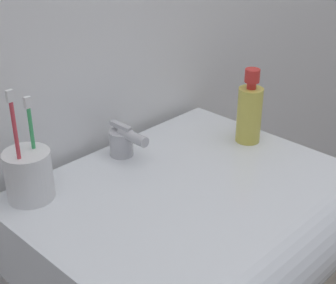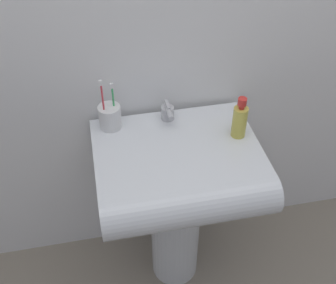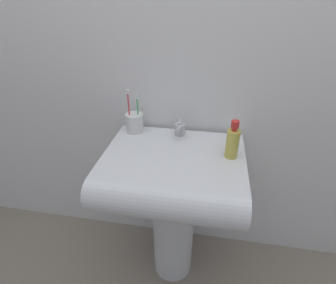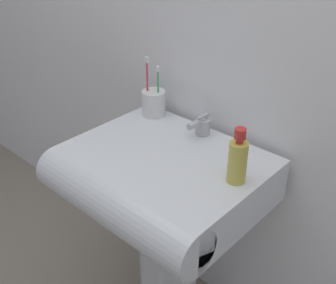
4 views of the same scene
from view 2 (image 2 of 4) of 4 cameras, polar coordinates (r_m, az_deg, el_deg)
The scene contains 7 objects.
ground_plane at distance 2.13m, azimuth 0.90°, elevation -16.40°, with size 6.00×6.00×0.00m, color gray.
wall_back at distance 1.52m, azimuth -0.83°, elevation 18.11°, with size 5.00×0.05×2.40m, color white.
sink_pedestal at distance 1.87m, azimuth 1.00°, elevation -11.21°, with size 0.21×0.21×0.63m, color white.
sink_basin at distance 1.54m, azimuth 1.60°, elevation -3.97°, with size 0.61×0.51×0.14m.
faucet at distance 1.63m, azimuth -0.08°, elevation 4.00°, with size 0.05×0.10×0.07m.
toothbrush_cup at distance 1.61m, azimuth -7.88°, elevation 3.45°, with size 0.08×0.08×0.22m.
soap_bottle at distance 1.56m, azimuth 9.68°, elevation 2.92°, with size 0.05×0.05×0.17m.
Camera 2 is at (-0.26, -1.11, 1.80)m, focal length 45.00 mm.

